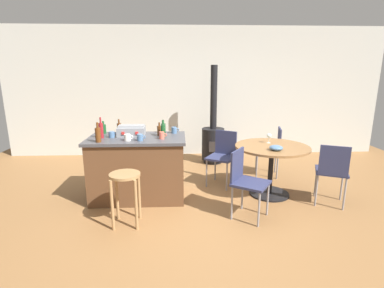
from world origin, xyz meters
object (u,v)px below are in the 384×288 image
bottle_3 (103,129)px  bottle_5 (159,130)px  folding_chair_left (223,154)px  folding_chair_right (246,179)px  cup_2 (140,137)px  toolbox (131,131)px  bottle_2 (119,128)px  folding_chair_near (332,169)px  cup_0 (112,135)px  cup_4 (174,130)px  dining_table (271,158)px  wood_stove (213,139)px  wine_glass (269,136)px  bottle_1 (163,130)px  kitchen_island (138,167)px  bottle_0 (101,130)px  cup_1 (128,137)px  bottle_4 (163,128)px  bottle_6 (98,135)px  wooden_stool (125,186)px  cup_3 (162,135)px  serving_bowl (276,148)px

bottle_3 → bottle_5: 0.85m
folding_chair_left → folding_chair_right: folding_chair_left is taller
folding_chair_right → cup_2: size_ratio=7.52×
toolbox → bottle_2: 0.24m
folding_chair_near → cup_0: 3.02m
bottle_3 → cup_4: size_ratio=1.57×
cup_2 → cup_4: 0.65m
dining_table → cup_0: 2.29m
wood_stove → wine_glass: bearing=-65.3°
folding_chair_near → bottle_2: (-2.91, 0.63, 0.47)m
dining_table → bottle_1: (-1.56, 0.01, 0.41)m
kitchen_island → bottle_0: 0.73m
bottle_0 → cup_4: 1.04m
bottle_1 → bottle_3: bearing=162.4°
dining_table → wine_glass: 0.34m
bottle_2 → bottle_3: bearing=169.9°
kitchen_island → toolbox: size_ratio=3.58×
cup_0 → folding_chair_near: bearing=-7.5°
wood_stove → cup_1: wood_stove is taller
bottle_3 → bottle_4: bottle_4 is taller
bottle_6 → cup_4: bottle_6 is taller
wooden_stool → folding_chair_left: bearing=43.0°
dining_table → wood_stove: (-0.66, 1.63, -0.09)m
wood_stove → wine_glass: size_ratio=13.28×
kitchen_island → bottle_0: bottle_0 is taller
bottle_3 → wine_glass: size_ratio=1.27×
folding_chair_left → wood_stove: bearing=91.0°
bottle_2 → cup_1: bottle_2 is taller
bottle_3 → wine_glass: 2.45m
toolbox → bottle_0: 0.41m
toolbox → cup_3: size_ratio=3.49×
cup_3 → folding_chair_right: bearing=-26.8°
bottle_4 → folding_chair_left: bearing=11.7°
dining_table → bottle_3: bearing=173.3°
bottle_2 → wine_glass: bearing=-1.5°
cup_3 → cup_4: (0.16, 0.37, -0.00)m
bottle_1 → bottle_4: bottle_1 is taller
wooden_stool → serving_bowl: 2.04m
wood_stove → cup_0: bearing=-134.6°
dining_table → toolbox: (-2.01, 0.11, 0.39)m
kitchen_island → bottle_4: (0.36, 0.26, 0.52)m
wood_stove → cup_0: size_ratio=15.83×
bottle_4 → cup_4: size_ratio=1.72×
cup_0 → wine_glass: cup_0 is taller
folding_chair_near → folding_chair_right: 1.25m
bottle_1 → bottle_6: bottle_6 is taller
wood_stove → bottle_3: 2.29m
bottle_3 → wine_glass: (2.45, -0.10, -0.11)m
bottle_2 → bottle_4: size_ratio=1.08×
kitchen_island → wine_glass: 1.98m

